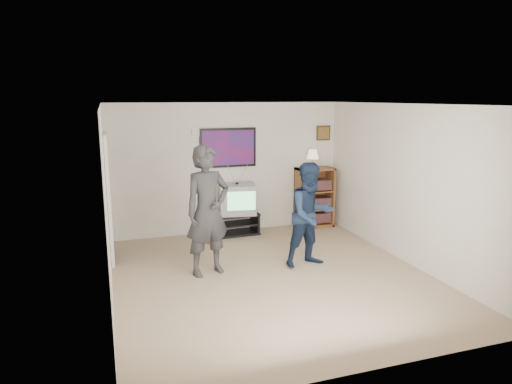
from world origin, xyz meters
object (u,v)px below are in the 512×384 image
bookshelf (314,197)px  person_short (311,215)px  crt_television (237,199)px  media_stand (236,224)px  person_tall (208,211)px

bookshelf → person_short: 2.25m
crt_television → media_stand: bearing=-170.2°
crt_television → bookshelf: size_ratio=0.56×
crt_television → bookshelf: bookshelf is taller
media_stand → person_short: person_short is taller
person_short → bookshelf: bearing=55.4°
media_stand → bookshelf: (1.66, 0.05, 0.40)m
media_stand → bookshelf: bookshelf is taller
person_tall → person_short: size_ratio=1.18×
bookshelf → person_short: (-1.01, -2.00, 0.21)m
media_stand → person_short: size_ratio=0.52×
bookshelf → person_tall: size_ratio=0.63×
media_stand → person_short: bearing=-74.6°
crt_television → bookshelf: (1.64, 0.05, -0.10)m
media_stand → bookshelf: bearing=-1.3°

